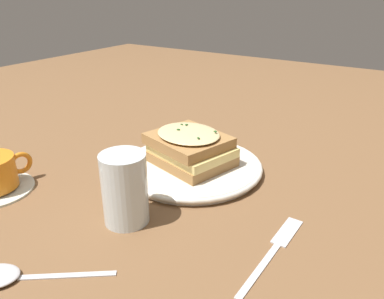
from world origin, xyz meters
name	(u,v)px	position (x,y,z in m)	size (l,w,h in m)	color
ground_plane	(179,174)	(0.00, 0.00, 0.00)	(2.40, 2.40, 0.00)	brown
dinner_plate	(192,166)	(-0.01, -0.02, 0.01)	(0.26, 0.26, 0.02)	silver
sandwich	(190,148)	(-0.01, -0.02, 0.05)	(0.17, 0.15, 0.07)	#A37542
water_glass	(125,189)	(-0.02, 0.17, 0.05)	(0.07, 0.07, 0.11)	silver
fork	(278,244)	(-0.23, 0.10, 0.00)	(0.02, 0.19, 0.00)	silver
spoon	(2,276)	(0.02, 0.34, 0.00)	(0.16, 0.13, 0.01)	silver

